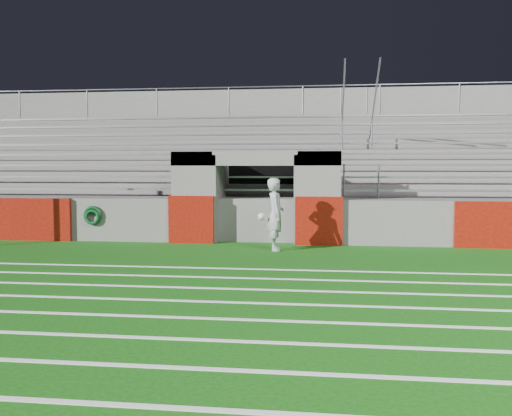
# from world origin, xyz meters

# --- Properties ---
(ground) EXTENTS (90.00, 90.00, 0.00)m
(ground) POSITION_xyz_m (0.00, 0.00, 0.00)
(ground) COLOR #104B0C
(ground) RESTS_ON ground
(field_markings) EXTENTS (28.00, 8.09, 0.01)m
(field_markings) POSITION_xyz_m (0.00, -5.00, 0.01)
(field_markings) COLOR white
(field_markings) RESTS_ON ground
(stadium_structure) EXTENTS (26.00, 8.48, 5.42)m
(stadium_structure) POSITION_xyz_m (0.00, 7.97, 1.49)
(stadium_structure) COLOR #5D5A58
(stadium_structure) RESTS_ON ground
(goalkeeper_with_ball) EXTENTS (0.72, 0.74, 1.88)m
(goalkeeper_with_ball) POSITION_xyz_m (0.70, 1.83, 0.94)
(goalkeeper_with_ball) COLOR #A2A7AB
(goalkeeper_with_ball) RESTS_ON ground
(hose_coil) EXTENTS (0.57, 0.15, 0.57)m
(hose_coil) POSITION_xyz_m (-4.72, 2.93, 0.75)
(hose_coil) COLOR #0B3B16
(hose_coil) RESTS_ON ground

